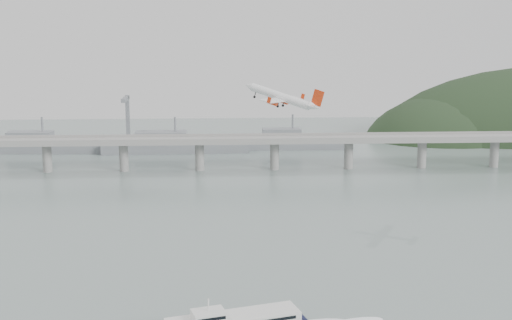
{
  "coord_description": "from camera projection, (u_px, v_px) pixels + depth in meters",
  "views": [
    {
      "loc": [
        -15.84,
        -247.14,
        97.39
      ],
      "look_at": [
        0.0,
        55.0,
        36.0
      ],
      "focal_mm": 48.0,
      "sensor_mm": 36.0,
      "label": 1
    }
  ],
  "objects": [
    {
      "name": "distant_fleet",
      "position": [
        35.0,
        145.0,
        512.27
      ],
      "size": [
        453.0,
        60.9,
        40.0
      ],
      "color": "slate",
      "rests_on": "ground"
    },
    {
      "name": "airliner",
      "position": [
        282.0,
        98.0,
        326.89
      ],
      "size": [
        37.8,
        36.06,
        13.61
      ],
      "rotation": [
        0.05,
        -0.25,
        2.6
      ],
      "color": "white",
      "rests_on": "ground"
    },
    {
      "name": "ground",
      "position": [
        264.0,
        280.0,
        262.05
      ],
      "size": [
        900.0,
        900.0,
        0.0
      ],
      "primitive_type": "plane",
      "color": "slate",
      "rests_on": "ground"
    },
    {
      "name": "bridge",
      "position": [
        243.0,
        144.0,
        454.21
      ],
      "size": [
        800.0,
        22.0,
        23.9
      ],
      "color": "gray",
      "rests_on": "ground"
    }
  ]
}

